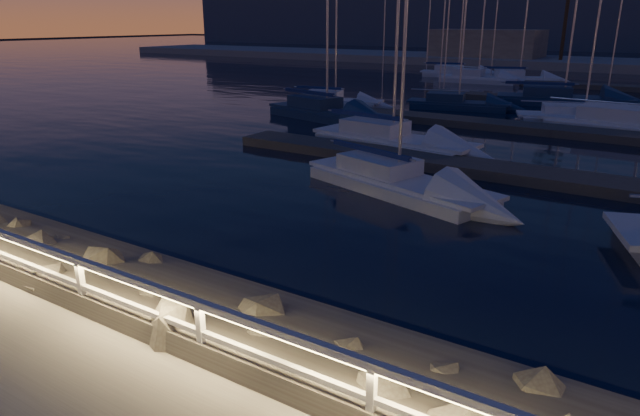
# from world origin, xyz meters

# --- Properties ---
(ground) EXTENTS (400.00, 400.00, 0.00)m
(ground) POSITION_xyz_m (0.00, 0.00, 0.00)
(ground) COLOR #9D998E
(ground) RESTS_ON ground
(harbor_water) EXTENTS (400.00, 440.00, 0.60)m
(harbor_water) POSITION_xyz_m (0.00, 31.22, -0.97)
(harbor_water) COLOR black
(harbor_water) RESTS_ON ground
(guard_rail) EXTENTS (44.11, 0.12, 1.06)m
(guard_rail) POSITION_xyz_m (-0.07, -0.00, 0.77)
(guard_rail) COLOR white
(guard_rail) RESTS_ON ground
(riprap) EXTENTS (28.49, 2.91, 1.39)m
(riprap) POSITION_xyz_m (-0.44, 0.92, -0.09)
(riprap) COLOR #6A675B
(riprap) RESTS_ON ground
(floating_docks) EXTENTS (22.00, 36.00, 0.40)m
(floating_docks) POSITION_xyz_m (0.00, 32.50, -0.40)
(floating_docks) COLOR #5F574F
(floating_docks) RESTS_ON ground
(far_shore) EXTENTS (160.00, 14.00, 5.20)m
(far_shore) POSITION_xyz_m (-0.12, 74.05, 0.29)
(far_shore) COLOR #9D998E
(far_shore) RESTS_ON ground
(distant_hills) EXTENTS (230.00, 37.50, 18.00)m
(distant_hills) POSITION_xyz_m (-22.13, 133.69, 4.74)
(distant_hills) COLOR #3C475D
(distant_hills) RESTS_ON ground
(sailboat_b) EXTENTS (8.25, 3.36, 13.66)m
(sailboat_b) POSITION_xyz_m (-4.87, 18.30, -0.15)
(sailboat_b) COLOR silver
(sailboat_b) RESTS_ON ground
(sailboat_c) EXTENTS (7.77, 4.28, 12.72)m
(sailboat_c) POSITION_xyz_m (-1.54, 12.06, -0.19)
(sailboat_c) COLOR silver
(sailboat_c) RESTS_ON ground
(sailboat_e) EXTENTS (6.66, 3.19, 11.01)m
(sailboat_e) POSITION_xyz_m (-14.09, 28.22, -0.19)
(sailboat_e) COLOR silver
(sailboat_e) RESTS_ON ground
(sailboat_f) EXTENTS (8.70, 4.36, 14.29)m
(sailboat_f) POSITION_xyz_m (-11.90, 23.67, -0.14)
(sailboat_f) COLOR #1A2E4E
(sailboat_f) RESTS_ON ground
(sailboat_g) EXTENTS (7.58, 4.35, 12.44)m
(sailboat_g) POSITION_xyz_m (1.45, 30.23, -0.20)
(sailboat_g) COLOR silver
(sailboat_g) RESTS_ON ground
(sailboat_h) EXTENTS (10.35, 3.97, 17.09)m
(sailboat_h) POSITION_xyz_m (4.51, 28.70, -0.13)
(sailboat_h) COLOR silver
(sailboat_h) RESTS_ON ground
(sailboat_i) EXTENTS (7.69, 2.74, 12.94)m
(sailboat_i) POSITION_xyz_m (-11.01, 49.15, -0.14)
(sailboat_i) COLOR silver
(sailboat_i) RESTS_ON ground
(sailboat_j) EXTENTS (6.98, 3.41, 11.47)m
(sailboat_j) POSITION_xyz_m (-6.62, 31.83, -0.20)
(sailboat_j) COLOR #1A2E4E
(sailboat_j) RESTS_ON ground
(sailboat_k) EXTENTS (9.28, 4.80, 15.18)m
(sailboat_k) POSITION_xyz_m (-1.16, 37.80, -0.14)
(sailboat_k) COLOR #1A2E4E
(sailboat_k) RESTS_ON ground
(sailboat_m) EXTENTS (7.65, 4.61, 12.70)m
(sailboat_m) POSITION_xyz_m (-7.61, 50.84, -0.15)
(sailboat_m) COLOR silver
(sailboat_m) RESTS_ON ground
(sailboat_n) EXTENTS (7.97, 3.73, 13.11)m
(sailboat_n) POSITION_xyz_m (-14.71, 53.80, -0.16)
(sailboat_n) COLOR silver
(sailboat_n) RESTS_ON ground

